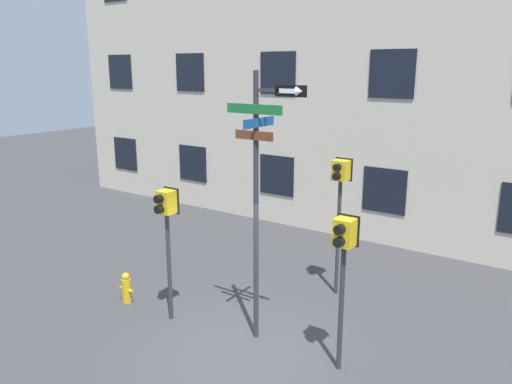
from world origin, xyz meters
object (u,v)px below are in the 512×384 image
at_px(street_sign_pole, 259,186).
at_px(pedestrian_signal_left, 167,218).
at_px(pedestrian_signal_right, 343,252).
at_px(fire_hydrant, 126,288).
at_px(pedestrian_signal_across, 340,189).

xyz_separation_m(street_sign_pole, pedestrian_signal_left, (-1.81, -0.39, -0.78)).
height_order(pedestrian_signal_right, fire_hydrant, pedestrian_signal_right).
height_order(pedestrian_signal_left, fire_hydrant, pedestrian_signal_left).
xyz_separation_m(pedestrian_signal_right, fire_hydrant, (-4.65, -0.35, -1.70)).
bearing_deg(pedestrian_signal_right, pedestrian_signal_across, 116.70).
relative_size(pedestrian_signal_across, fire_hydrant, 4.52).
bearing_deg(pedestrian_signal_across, pedestrian_signal_left, -126.91).
distance_m(pedestrian_signal_left, pedestrian_signal_right, 3.42).
relative_size(pedestrian_signal_left, fire_hydrant, 3.98).
bearing_deg(pedestrian_signal_right, pedestrian_signal_left, -174.41).
bearing_deg(pedestrian_signal_left, fire_hydrant, -179.40).
distance_m(pedestrian_signal_left, fire_hydrant, 2.13).
bearing_deg(street_sign_pole, fire_hydrant, -172.54).
relative_size(pedestrian_signal_left, pedestrian_signal_right, 1.01).
height_order(pedestrian_signal_left, pedestrian_signal_across, pedestrian_signal_across).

